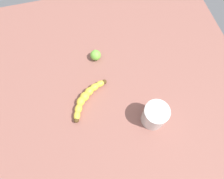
% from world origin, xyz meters
% --- Properties ---
extents(wooden_tabletop, '(1.20, 1.20, 0.03)m').
position_xyz_m(wooden_tabletop, '(0.00, 0.00, 0.01)').
color(wooden_tabletop, '#90594E').
rests_on(wooden_tabletop, ground).
extents(banana, '(0.16, 0.15, 0.04)m').
position_xyz_m(banana, '(-0.08, 0.01, 0.05)').
color(banana, yellow).
rests_on(banana, wooden_tabletop).
extents(smoothie_glass, '(0.09, 0.09, 0.10)m').
position_xyz_m(smoothie_glass, '(0.15, -0.13, 0.08)').
color(smoothie_glass, silver).
rests_on(smoothie_glass, wooden_tabletop).
extents(lime_fruit, '(0.05, 0.05, 0.05)m').
position_xyz_m(lime_fruit, '(-0.01, 0.19, 0.05)').
color(lime_fruit, '#75C142').
rests_on(lime_fruit, wooden_tabletop).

